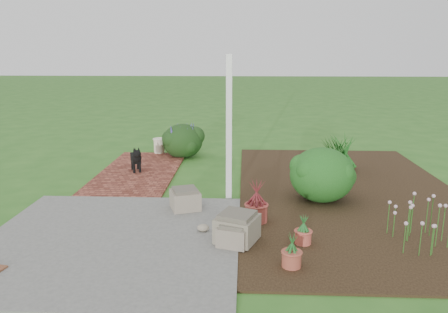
{
  "coord_description": "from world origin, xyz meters",
  "views": [
    {
      "loc": [
        0.56,
        -7.23,
        2.54
      ],
      "look_at": [
        0.2,
        0.4,
        0.7
      ],
      "focal_mm": 35.0,
      "sensor_mm": 36.0,
      "label": 1
    }
  ],
  "objects_px": {
    "cream_ceramic_urn": "(159,146)",
    "black_dog": "(136,158)",
    "stone_trough_near": "(237,229)",
    "evergreen_shrub": "(322,173)"
  },
  "relations": [
    {
      "from": "stone_trough_near",
      "to": "evergreen_shrub",
      "type": "height_order",
      "value": "evergreen_shrub"
    },
    {
      "from": "cream_ceramic_urn",
      "to": "evergreen_shrub",
      "type": "xyz_separation_m",
      "value": [
        3.5,
        -3.41,
        0.28
      ]
    },
    {
      "from": "cream_ceramic_urn",
      "to": "stone_trough_near",
      "type": "bearing_deg",
      "value": -68.27
    },
    {
      "from": "stone_trough_near",
      "to": "black_dog",
      "type": "bearing_deg",
      "value": 123.18
    },
    {
      "from": "evergreen_shrub",
      "to": "cream_ceramic_urn",
      "type": "bearing_deg",
      "value": 135.79
    },
    {
      "from": "black_dog",
      "to": "cream_ceramic_urn",
      "type": "distance_m",
      "value": 1.82
    },
    {
      "from": "evergreen_shrub",
      "to": "black_dog",
      "type": "bearing_deg",
      "value": 156.4
    },
    {
      "from": "black_dog",
      "to": "evergreen_shrub",
      "type": "height_order",
      "value": "evergreen_shrub"
    },
    {
      "from": "cream_ceramic_urn",
      "to": "black_dog",
      "type": "bearing_deg",
      "value": -94.47
    },
    {
      "from": "stone_trough_near",
      "to": "black_dog",
      "type": "relative_size",
      "value": 0.89
    }
  ]
}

